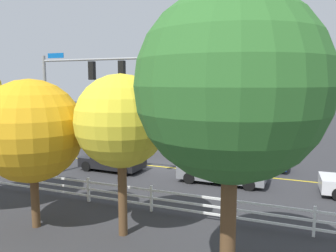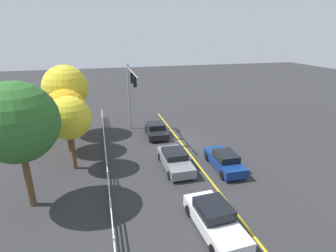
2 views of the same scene
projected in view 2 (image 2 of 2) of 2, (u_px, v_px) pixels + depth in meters
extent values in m
plane|color=#2D2D30|center=(180.00, 142.00, 26.23)|extent=(120.00, 120.00, 0.00)
cube|color=gold|center=(194.00, 160.00, 22.59)|extent=(28.00, 0.16, 0.01)
cylinder|color=gray|center=(129.00, 98.00, 28.79)|extent=(0.20, 0.20, 7.12)
cylinder|color=gray|center=(132.00, 72.00, 24.35)|extent=(7.35, 0.12, 0.12)
cube|color=#0C59B2|center=(128.00, 65.00, 26.77)|extent=(1.10, 0.03, 0.28)
cube|color=black|center=(132.00, 78.00, 24.87)|extent=(0.32, 0.28, 1.00)
sphere|color=red|center=(133.00, 74.00, 24.80)|extent=(0.17, 0.17, 0.17)
sphere|color=orange|center=(134.00, 78.00, 24.91)|extent=(0.17, 0.17, 0.17)
sphere|color=#148C19|center=(134.00, 81.00, 25.02)|extent=(0.17, 0.17, 0.17)
cube|color=black|center=(135.00, 81.00, 23.17)|extent=(0.32, 0.28, 1.00)
sphere|color=red|center=(136.00, 78.00, 23.10)|extent=(0.17, 0.17, 0.17)
sphere|color=orange|center=(136.00, 81.00, 23.21)|extent=(0.17, 0.17, 0.17)
sphere|color=#148C19|center=(137.00, 85.00, 23.31)|extent=(0.17, 0.17, 0.17)
cube|color=black|center=(156.00, 131.00, 27.58)|extent=(4.07, 2.05, 0.61)
cube|color=black|center=(156.00, 126.00, 27.57)|extent=(1.90, 1.77, 0.52)
cylinder|color=black|center=(167.00, 137.00, 26.58)|extent=(0.65, 0.25, 0.64)
cylinder|color=black|center=(150.00, 139.00, 26.22)|extent=(0.65, 0.25, 0.64)
cylinder|color=black|center=(162.00, 128.00, 29.08)|extent=(0.65, 0.25, 0.64)
cylinder|color=black|center=(146.00, 129.00, 28.72)|extent=(0.65, 0.25, 0.64)
cube|color=navy|center=(224.00, 162.00, 21.06)|extent=(4.65, 1.87, 0.69)
cube|color=black|center=(226.00, 156.00, 20.65)|extent=(2.01, 1.62, 0.50)
cylinder|color=black|center=(207.00, 157.00, 22.41)|extent=(0.65, 0.24, 0.64)
cylinder|color=black|center=(225.00, 155.00, 22.75)|extent=(0.65, 0.24, 0.64)
cylinder|color=black|center=(223.00, 175.00, 19.54)|extent=(0.65, 0.24, 0.64)
cylinder|color=black|center=(243.00, 173.00, 19.88)|extent=(0.65, 0.24, 0.64)
cube|color=silver|center=(215.00, 221.00, 14.41)|extent=(4.84, 2.12, 0.69)
cube|color=black|center=(214.00, 209.00, 14.41)|extent=(2.09, 1.79, 0.60)
cylinder|color=black|center=(245.00, 242.00, 13.30)|extent=(0.65, 0.25, 0.64)
cylinder|color=black|center=(214.00, 251.00, 12.80)|extent=(0.65, 0.25, 0.64)
cylinder|color=black|center=(215.00, 205.00, 16.20)|extent=(0.65, 0.25, 0.64)
cylinder|color=black|center=(189.00, 210.00, 15.70)|extent=(0.65, 0.25, 0.64)
cube|color=slate|center=(175.00, 161.00, 21.11)|extent=(4.79, 1.90, 0.70)
cube|color=black|center=(174.00, 153.00, 21.13)|extent=(2.08, 1.71, 0.45)
cylinder|color=black|center=(193.00, 172.00, 19.92)|extent=(0.64, 0.22, 0.64)
cylinder|color=black|center=(170.00, 175.00, 19.50)|extent=(0.64, 0.22, 0.64)
cylinder|color=black|center=(180.00, 154.00, 22.89)|extent=(0.64, 0.22, 0.64)
cylinder|color=black|center=(160.00, 156.00, 22.46)|extent=(0.64, 0.22, 0.64)
cube|color=white|center=(114.00, 247.00, 12.68)|extent=(0.10, 0.10, 1.15)
cube|color=white|center=(111.00, 206.00, 15.65)|extent=(0.10, 0.10, 1.15)
cube|color=white|center=(108.00, 179.00, 18.61)|extent=(0.10, 0.10, 1.15)
cube|color=white|center=(106.00, 158.00, 21.57)|extent=(0.10, 0.10, 1.15)
cube|color=white|center=(105.00, 143.00, 24.53)|extent=(0.10, 0.10, 1.15)
cube|color=white|center=(104.00, 131.00, 27.49)|extent=(0.10, 0.10, 1.15)
cube|color=white|center=(103.00, 121.00, 30.45)|extent=(0.10, 0.10, 1.15)
cube|color=white|center=(102.00, 113.00, 33.41)|extent=(0.10, 0.10, 1.15)
cube|color=white|center=(106.00, 154.00, 21.44)|extent=(26.00, 0.06, 0.09)
cube|color=white|center=(106.00, 158.00, 21.56)|extent=(26.00, 0.06, 0.09)
cube|color=white|center=(106.00, 162.00, 21.66)|extent=(26.00, 0.06, 0.09)
cylinder|color=brown|center=(73.00, 151.00, 20.70)|extent=(0.33, 0.33, 2.99)
sphere|color=yellow|center=(69.00, 118.00, 19.78)|extent=(3.32, 3.32, 3.32)
cylinder|color=brown|center=(70.00, 120.00, 27.56)|extent=(0.42, 0.42, 3.36)
sphere|color=yellow|center=(65.00, 88.00, 26.43)|extent=(4.48, 4.48, 4.48)
cylinder|color=brown|center=(28.00, 179.00, 16.09)|extent=(0.40, 0.40, 3.75)
sphere|color=#2D6628|center=(17.00, 122.00, 14.87)|extent=(4.67, 4.67, 4.67)
cylinder|color=brown|center=(69.00, 139.00, 23.84)|extent=(0.31, 0.31, 2.32)
sphere|color=gold|center=(65.00, 112.00, 22.95)|extent=(3.89, 3.89, 3.89)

